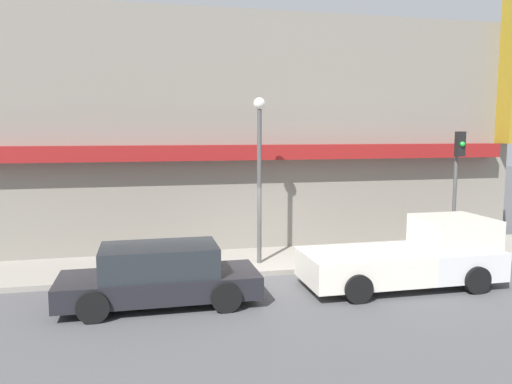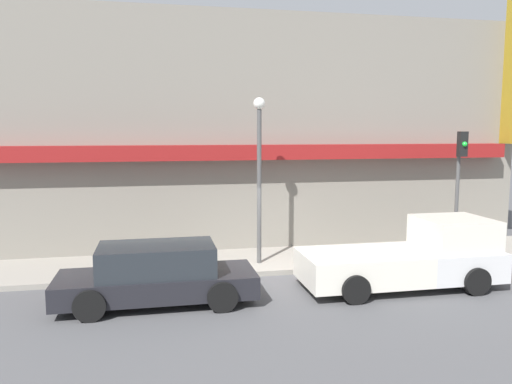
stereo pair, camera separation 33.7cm
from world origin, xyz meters
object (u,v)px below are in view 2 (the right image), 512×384
Objects in this scene: parked_car at (157,275)px; fire_hydrant at (152,262)px; pickup_truck at (412,257)px; traffic_light at (459,172)px; street_lamp at (259,160)px.

fire_hydrant is (-0.13, 2.17, -0.22)m from parked_car.
pickup_truck reaches higher than fire_hydrant.
pickup_truck is 7.55× the size of fire_hydrant.
traffic_light is (9.67, 2.29, 2.20)m from parked_car.
pickup_truck is at bearing -17.31° from fire_hydrant.
fire_hydrant is at bearing -170.54° from street_lamp.
parked_car is at bearing 178.49° from pickup_truck.
fire_hydrant is at bearing 95.16° from parked_car.
parked_car is at bearing -86.52° from fire_hydrant.
fire_hydrant is 0.18× the size of traffic_light.
traffic_light is (9.80, 0.12, 2.43)m from fire_hydrant.
street_lamp reaches higher than pickup_truck.
fire_hydrant is 4.38m from street_lamp.
parked_car is 6.75× the size of fire_hydrant.
pickup_truck is 5.24m from street_lamp.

